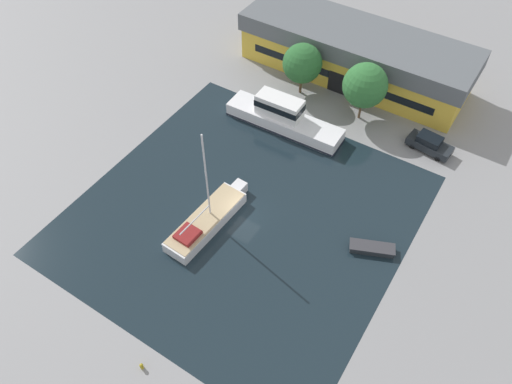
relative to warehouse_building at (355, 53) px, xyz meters
name	(u,v)px	position (x,y,z in m)	size (l,w,h in m)	color
ground_plane	(243,214)	(0.85, -25.56, -2.97)	(440.00, 440.00, 0.00)	gray
water_canal	(243,214)	(0.85, -25.56, -2.97)	(29.27, 29.68, 0.01)	black
warehouse_building	(355,53)	(0.00, 0.00, 0.00)	(27.77, 8.90, 5.87)	gold
quay_tree_near_building	(365,86)	(4.17, -7.00, 1.44)	(4.84, 4.84, 6.84)	brown
quay_tree_by_water	(302,63)	(-3.65, -6.55, 1.04)	(4.51, 4.51, 6.28)	brown
parked_car	(430,144)	(12.51, -7.84, -2.09)	(4.88, 2.44, 1.78)	#1E2328
sailboat_moored	(207,220)	(-1.27, -28.36, -2.30)	(3.10, 10.27, 10.85)	silver
motor_cruiser	(283,117)	(-2.34, -12.91, -1.64)	(13.41, 3.43, 3.72)	white
small_dinghy	(372,248)	(12.74, -22.88, -2.65)	(4.19, 2.75, 0.63)	#23282D
mooring_bollard	(142,366)	(2.58, -41.94, -2.64)	(0.29, 0.29, 0.63)	olive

